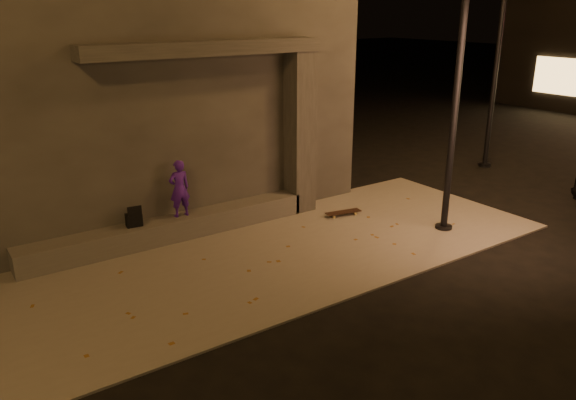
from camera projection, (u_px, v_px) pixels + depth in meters
ground at (347, 293)px, 9.37m from camera, size 120.00×120.00×0.00m
sidewalk at (281, 251)px, 10.92m from camera, size 11.00×4.40×0.04m
building at (137, 94)px, 13.04m from camera, size 9.00×5.10×5.22m
ledge at (172, 228)px, 11.40m from camera, size 6.00×0.55×0.45m
column at (300, 133)px, 12.61m from camera, size 0.55×0.55×3.60m
canopy at (207, 48)px, 10.83m from camera, size 5.00×0.70×0.28m
skateboarder at (179, 188)px, 11.26m from camera, size 0.43×0.29×1.18m
backpack at (134, 219)px, 10.88m from camera, size 0.33×0.24×0.43m
skateboard at (343, 212)px, 12.73m from camera, size 0.86×0.36×0.09m
street_lamp_0 at (463, 26)px, 10.67m from camera, size 0.36×0.36×7.41m
street_lamp_2 at (501, 25)px, 15.52m from camera, size 0.36×0.36×7.16m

